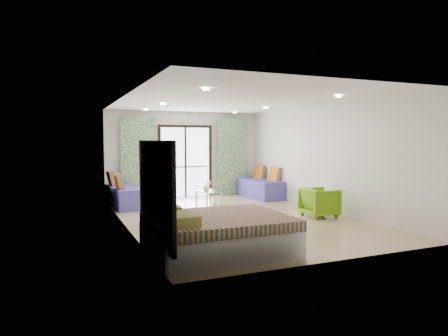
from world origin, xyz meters
name	(u,v)px	position (x,y,z in m)	size (l,w,h in m)	color
floor	(233,217)	(0.00, 0.00, 0.00)	(5.00, 7.50, 0.01)	#9A7C5B
ceiling	(233,101)	(0.00, 0.00, 2.70)	(5.00, 7.50, 0.01)	silver
wall_back	(185,154)	(0.00, 3.75, 1.35)	(5.00, 0.01, 2.70)	silver
wall_front	(337,171)	(0.00, -3.75, 1.35)	(5.00, 0.01, 2.70)	silver
wall_left	(124,162)	(-2.50, 0.00, 1.35)	(0.01, 7.50, 2.70)	silver
wall_right	(321,158)	(2.50, 0.00, 1.35)	(0.01, 7.50, 2.70)	silver
balcony_door	(185,157)	(0.00, 3.72, 1.26)	(1.76, 0.08, 2.28)	black
balcony_rail	(185,167)	(0.00, 3.73, 0.95)	(1.52, 0.03, 0.04)	#595451
curtain_left	(138,159)	(-1.55, 3.57, 1.25)	(1.00, 0.10, 2.50)	silver
curtain_right	(232,157)	(1.55, 3.57, 1.25)	(1.00, 0.10, 2.50)	silver
downlight_a	(206,89)	(-1.40, -2.00, 2.67)	(0.12, 0.12, 0.02)	#FFE0B2
downlight_b	(338,96)	(1.40, -2.00, 2.67)	(0.12, 0.12, 0.02)	#FFE0B2
downlight_c	(163,104)	(-1.40, 1.00, 2.67)	(0.12, 0.12, 0.02)	#FFE0B2
downlight_d	(265,108)	(1.40, 1.00, 2.67)	(0.12, 0.12, 0.02)	#FFE0B2
downlight_e	(146,110)	(-1.40, 3.00, 2.67)	(0.12, 0.12, 0.02)	#FFE0B2
downlight_f	(235,112)	(1.40, 3.00, 2.67)	(0.12, 0.12, 0.02)	#FFE0B2
headboard	(155,191)	(-2.46, -2.66, 1.05)	(0.06, 2.10, 1.50)	black
switch_plate	(138,183)	(-2.47, -1.41, 1.05)	(0.02, 0.10, 0.10)	silver
bed	(216,233)	(-1.48, -2.66, 0.31)	(2.18, 1.78, 0.75)	silver
daybed_left	(125,196)	(-2.12, 2.49, 0.30)	(0.90, 1.98, 0.95)	#433D92
daybed_right	(260,187)	(2.12, 2.64, 0.31)	(0.83, 2.02, 0.99)	#433D92
coffee_table	(209,192)	(0.12, 1.94, 0.34)	(0.72, 0.72, 0.67)	silver
vase	(206,187)	(0.06, 1.96, 0.49)	(0.20, 0.21, 0.20)	white
armchair	(320,201)	(1.89, -0.79, 0.38)	(0.73, 0.68, 0.75)	#6AA915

